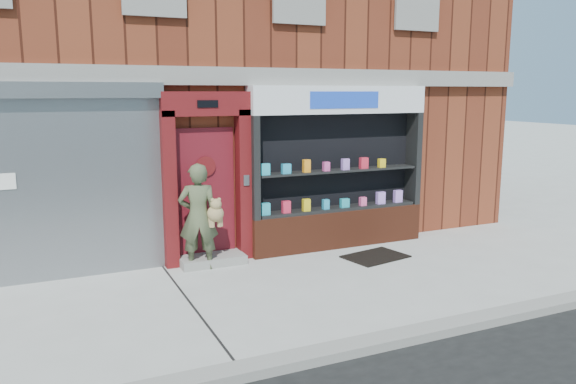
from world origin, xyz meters
TOP-DOWN VIEW (x-y plane):
  - ground at (0.00, 0.00)m, footprint 80.00×80.00m
  - curb at (0.00, -2.15)m, footprint 60.00×0.30m
  - building at (-0.00, 5.99)m, footprint 12.00×8.16m
  - shutter_bay at (-3.00, 1.93)m, footprint 3.10×0.30m
  - red_door_bay at (-0.75, 1.86)m, footprint 1.52×0.58m
  - pharmacy_bay at (1.75, 1.81)m, footprint 3.50×0.41m
  - woman at (-0.99, 1.54)m, footprint 0.76×0.57m
  - doormat at (2.00, 0.87)m, footprint 1.18×0.93m

SIDE VIEW (x-z plane):
  - ground at x=0.00m, z-range 0.00..0.00m
  - doormat at x=2.00m, z-range 0.00..0.03m
  - curb at x=0.00m, z-range 0.00..0.12m
  - woman at x=-0.99m, z-range 0.00..1.77m
  - pharmacy_bay at x=1.75m, z-range -0.13..2.87m
  - red_door_bay at x=-0.75m, z-range 0.01..2.91m
  - shutter_bay at x=-3.00m, z-range 0.20..3.24m
  - building at x=0.00m, z-range 0.00..8.00m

